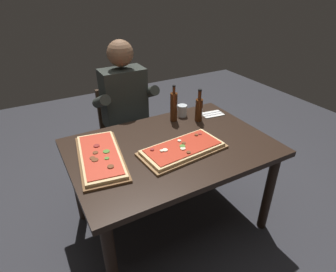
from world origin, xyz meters
name	(u,v)px	position (x,y,z in m)	size (l,w,h in m)	color
ground_plane	(171,221)	(0.00, 0.00, 0.00)	(6.40, 6.40, 0.00)	#2D2D33
dining_table	(171,157)	(0.00, 0.00, 0.64)	(1.40, 0.96, 0.74)	black
pizza_rectangular_front	(183,149)	(0.03, -0.11, 0.76)	(0.61, 0.34, 0.05)	olive
pizza_rectangular_left	(100,156)	(-0.48, 0.08, 0.76)	(0.37, 0.65, 0.05)	brown
wine_bottle_dark	(174,106)	(0.21, 0.33, 0.86)	(0.06, 0.06, 0.30)	#47230F
oil_bottle_amber	(199,109)	(0.39, 0.23, 0.84)	(0.06, 0.06, 0.27)	#47230F
tumbler_near_camera	(182,111)	(0.32, 0.37, 0.78)	(0.08, 0.08, 0.10)	silver
napkin_cutlery_set	(212,114)	(0.55, 0.26, 0.74)	(0.19, 0.13, 0.01)	white
diner_chair	(124,128)	(-0.04, 0.86, 0.49)	(0.44, 0.44, 0.87)	#3D2B1E
seated_diner	(126,108)	(-0.04, 0.74, 0.74)	(0.53, 0.41, 1.33)	#23232D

